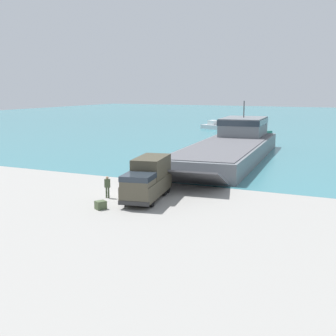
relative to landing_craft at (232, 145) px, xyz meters
name	(u,v)px	position (x,y,z in m)	size (l,w,h in m)	color
ground_plane	(135,194)	(-0.81, -23.67, -1.64)	(240.00, 240.00, 0.00)	gray
water_surface	(314,121)	(-0.81, 71.92, -1.64)	(240.00, 180.00, 0.01)	teal
landing_craft	(232,145)	(0.00, 0.00, 0.00)	(11.65, 36.11, 7.04)	slate
military_truck	(148,179)	(1.06, -24.83, 0.02)	(3.79, 7.60, 3.30)	#4C4738
soldier_on_ramp	(107,185)	(-2.10, -25.90, -0.59)	(0.49, 0.37, 1.80)	#3D4C33
moored_boat_b	(254,131)	(-6.07, 32.12, -1.12)	(7.94, 5.80, 1.58)	#2D7060
moored_boat_c	(214,126)	(-16.49, 38.26, -1.03)	(6.34, 4.51, 1.85)	#B7BABF
cargo_crate	(101,205)	(-0.59, -29.17, -1.33)	(0.62, 0.75, 0.62)	#475638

